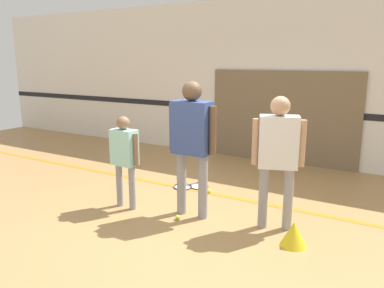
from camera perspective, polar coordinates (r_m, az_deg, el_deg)
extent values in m
plane|color=#A87F4C|center=(4.82, -0.19, -12.00)|extent=(16.00, 16.00, 0.00)
cube|color=silver|center=(7.59, 13.24, 9.26)|extent=(16.00, 0.06, 3.20)
cube|color=black|center=(7.61, 12.95, 4.93)|extent=(16.00, 0.01, 0.12)
cube|color=#756047|center=(7.58, 13.52, 3.96)|extent=(2.93, 0.05, 1.81)
cube|color=orange|center=(5.71, 5.36, -7.95)|extent=(14.40, 0.10, 0.01)
cylinder|color=gray|center=(4.98, -1.61, -5.94)|extent=(0.12, 0.12, 0.85)
cylinder|color=gray|center=(4.83, 1.66, -6.54)|extent=(0.12, 0.12, 0.85)
cube|color=#334784|center=(4.71, 0.00, 2.51)|extent=(0.49, 0.27, 0.67)
sphere|color=brown|center=(4.65, 0.00, 8.07)|extent=(0.25, 0.25, 0.25)
cylinder|color=brown|center=(4.86, -2.98, 2.70)|extent=(0.09, 0.09, 0.60)
cylinder|color=brown|center=(4.58, 3.17, 2.08)|extent=(0.09, 0.09, 0.60)
cylinder|color=gray|center=(5.35, -10.99, -6.11)|extent=(0.09, 0.09, 0.62)
cylinder|color=gray|center=(5.20, -9.11, -6.60)|extent=(0.09, 0.09, 0.62)
cube|color=#99D8D1|center=(5.13, -10.30, -0.51)|extent=(0.37, 0.22, 0.49)
sphere|color=brown|center=(5.06, -10.45, 3.17)|extent=(0.18, 0.18, 0.18)
cylinder|color=brown|center=(5.27, -11.98, -0.28)|extent=(0.06, 0.06, 0.44)
cylinder|color=brown|center=(4.99, -8.52, -0.88)|extent=(0.06, 0.06, 0.44)
cylinder|color=gray|center=(4.67, 14.43, -8.09)|extent=(0.11, 0.11, 0.77)
cylinder|color=gray|center=(4.66, 10.80, -7.97)|extent=(0.11, 0.11, 0.77)
cube|color=silver|center=(4.47, 13.05, 0.32)|extent=(0.51, 0.38, 0.61)
sphere|color=tan|center=(4.40, 13.32, 5.66)|extent=(0.23, 0.23, 0.23)
cylinder|color=tan|center=(4.49, 16.43, 0.08)|extent=(0.08, 0.08, 0.55)
cylinder|color=tan|center=(4.46, 9.63, 0.36)|extent=(0.08, 0.08, 0.55)
torus|color=#28282D|center=(6.09, 1.05, -6.48)|extent=(0.39, 0.39, 0.02)
cylinder|color=silver|center=(6.09, 1.05, -6.48)|extent=(0.27, 0.27, 0.01)
cylinder|color=black|center=(6.14, -1.37, -6.33)|extent=(0.23, 0.10, 0.02)
sphere|color=black|center=(6.17, -2.45, -6.25)|extent=(0.03, 0.03, 0.03)
torus|color=#28282D|center=(6.07, -1.41, -6.55)|extent=(0.39, 0.39, 0.02)
cylinder|color=silver|center=(6.07, -1.41, -6.55)|extent=(0.26, 0.26, 0.01)
cylinder|color=black|center=(6.23, 0.44, -6.05)|extent=(0.10, 0.22, 0.02)
sphere|color=black|center=(6.30, 1.22, -5.84)|extent=(0.03, 0.03, 0.03)
sphere|color=#CCE038|center=(4.91, -2.20, -11.11)|extent=(0.07, 0.07, 0.07)
sphere|color=#CCE038|center=(5.82, 2.62, -7.18)|extent=(0.07, 0.07, 0.07)
cone|color=yellow|center=(4.38, 15.22, -13.09)|extent=(0.29, 0.29, 0.28)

